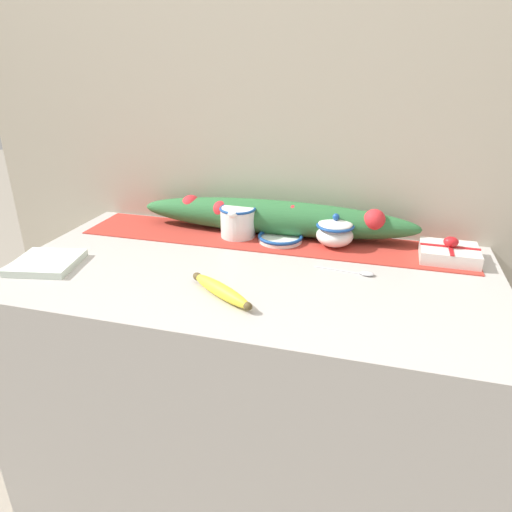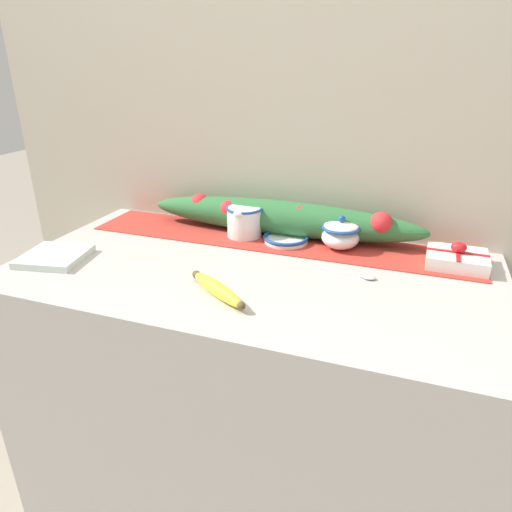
# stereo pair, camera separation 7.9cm
# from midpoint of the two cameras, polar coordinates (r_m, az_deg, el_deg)

# --- Properties ---
(ground_plane) EXTENTS (12.00, 12.00, 0.00)m
(ground_plane) POSITION_cam_midpoint_polar(r_m,az_deg,el_deg) (1.78, -2.02, -29.06)
(ground_plane) COLOR gray
(countertop) EXTENTS (1.27, 0.66, 0.90)m
(countertop) POSITION_cam_midpoint_polar(r_m,az_deg,el_deg) (1.45, -2.28, -18.07)
(countertop) COLOR #B7B2AD
(countertop) RESTS_ON ground_plane
(back_wall) EXTENTS (2.07, 0.04, 2.40)m
(back_wall) POSITION_cam_midpoint_polar(r_m,az_deg,el_deg) (1.44, 1.62, 15.03)
(back_wall) COLOR #B7AD99
(back_wall) RESTS_ON ground_plane
(table_runner) EXTENTS (1.17, 0.21, 0.00)m
(table_runner) POSITION_cam_midpoint_polar(r_m,az_deg,el_deg) (1.39, 0.14, 2.05)
(table_runner) COLOR #B23328
(table_runner) RESTS_ON countertop
(cream_pitcher) EXTENTS (0.11, 0.13, 0.10)m
(cream_pitcher) POSITION_cam_midpoint_polar(r_m,az_deg,el_deg) (1.40, -3.88, 4.43)
(cream_pitcher) COLOR white
(cream_pitcher) RESTS_ON countertop
(sugar_bowl) EXTENTS (0.11, 0.11, 0.10)m
(sugar_bowl) POSITION_cam_midpoint_polar(r_m,az_deg,el_deg) (1.34, 8.18, 2.97)
(sugar_bowl) COLOR white
(sugar_bowl) RESTS_ON countertop
(small_dish) EXTENTS (0.14, 0.14, 0.02)m
(small_dish) POSITION_cam_midpoint_polar(r_m,az_deg,el_deg) (1.37, 1.42, 2.26)
(small_dish) COLOR white
(small_dish) RESTS_ON countertop
(banana) EXTENTS (0.19, 0.14, 0.03)m
(banana) POSITION_cam_midpoint_polar(r_m,az_deg,el_deg) (1.06, -6.57, -4.31)
(banana) COLOR yellow
(banana) RESTS_ON countertop
(spoon) EXTENTS (0.16, 0.03, 0.01)m
(spoon) POSITION_cam_midpoint_polar(r_m,az_deg,el_deg) (1.19, 11.36, -2.13)
(spoon) COLOR silver
(spoon) RESTS_ON countertop
(napkin_stack) EXTENTS (0.19, 0.19, 0.02)m
(napkin_stack) POSITION_cam_midpoint_polar(r_m,az_deg,el_deg) (1.35, -26.27, -0.78)
(napkin_stack) COLOR silver
(napkin_stack) RESTS_ON countertop
(gift_box) EXTENTS (0.15, 0.13, 0.06)m
(gift_box) POSITION_cam_midpoint_polar(r_m,az_deg,el_deg) (1.33, 21.45, 0.39)
(gift_box) COLOR silver
(gift_box) RESTS_ON countertop
(poinsettia_garland) EXTENTS (0.87, 0.12, 0.11)m
(poinsettia_garland) POSITION_cam_midpoint_polar(r_m,az_deg,el_deg) (1.41, 0.66, 4.90)
(poinsettia_garland) COLOR #2D6B38
(poinsettia_garland) RESTS_ON countertop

